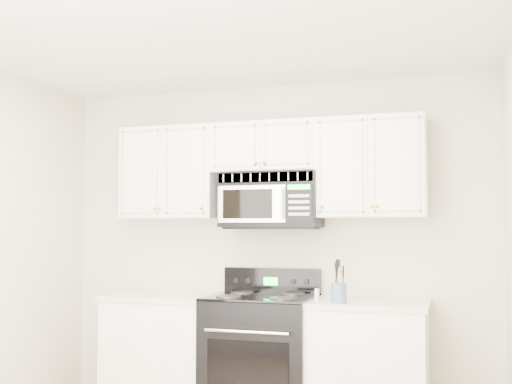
% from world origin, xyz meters
% --- Properties ---
extents(room, '(3.51, 3.51, 2.61)m').
position_xyz_m(room, '(0.00, 0.00, 1.30)').
color(room, olive).
rests_on(room, ground).
extents(base_cabinet_left, '(0.86, 0.65, 0.92)m').
position_xyz_m(base_cabinet_left, '(-0.80, 1.44, 0.43)').
color(base_cabinet_left, silver).
rests_on(base_cabinet_left, ground).
extents(base_cabinet_right, '(0.86, 0.65, 0.92)m').
position_xyz_m(base_cabinet_right, '(0.80, 1.44, 0.43)').
color(base_cabinet_right, silver).
rests_on(base_cabinet_right, ground).
extents(range, '(0.78, 0.71, 1.13)m').
position_xyz_m(range, '(0.01, 1.42, 0.48)').
color(range, black).
rests_on(range, ground).
extents(upper_cabinets, '(2.44, 0.37, 0.75)m').
position_xyz_m(upper_cabinets, '(0.00, 1.58, 1.93)').
color(upper_cabinets, silver).
rests_on(upper_cabinets, ground).
extents(microwave, '(0.76, 0.43, 0.42)m').
position_xyz_m(microwave, '(0.05, 1.55, 1.66)').
color(microwave, black).
rests_on(microwave, ground).
extents(utensil_crock, '(0.11, 0.11, 0.30)m').
position_xyz_m(utensil_crock, '(0.62, 1.24, 1.00)').
color(utensil_crock, '#495B6B').
rests_on(utensil_crock, base_cabinet_right).
extents(shaker_salt, '(0.04, 0.04, 0.09)m').
position_xyz_m(shaker_salt, '(0.45, 1.33, 0.97)').
color(shaker_salt, silver).
rests_on(shaker_salt, base_cabinet_right).
extents(shaker_pepper, '(0.05, 0.05, 0.11)m').
position_xyz_m(shaker_pepper, '(0.62, 1.36, 0.98)').
color(shaker_pepper, silver).
rests_on(shaker_pepper, base_cabinet_right).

